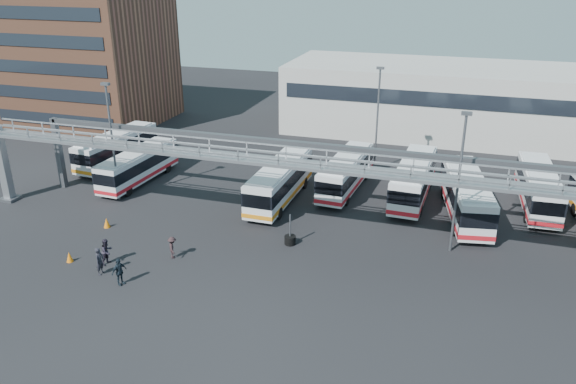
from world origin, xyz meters
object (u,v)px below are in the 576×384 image
(bus_1, at_px, (138,165))
(pedestrian_d, at_px, (119,272))
(light_pole_left, at_px, (112,136))
(pedestrian_a, at_px, (100,261))
(light_pole_mid, at_px, (459,176))
(bus_0, at_px, (117,147))
(bus_4, at_px, (280,181))
(bus_5, at_px, (346,172))
(tire_stack, at_px, (290,239))
(pedestrian_c, at_px, (172,248))
(cone_right, at_px, (107,223))
(light_pole_back, at_px, (378,114))
(bus_7, at_px, (466,194))
(pedestrian_b, at_px, (107,251))
(bus_8, at_px, (538,187))
(bus_6, at_px, (414,178))
(cone_left, at_px, (69,257))

(bus_1, relative_size, pedestrian_d, 5.52)
(light_pole_left, height_order, pedestrian_a, light_pole_left)
(light_pole_mid, height_order, bus_0, light_pole_mid)
(bus_0, bearing_deg, pedestrian_a, -54.60)
(bus_0, relative_size, bus_4, 0.97)
(bus_5, distance_m, tire_stack, 11.83)
(bus_5, height_order, pedestrian_c, bus_5)
(bus_0, bearing_deg, pedestrian_c, -42.09)
(pedestrian_a, height_order, cone_right, pedestrian_a)
(bus_0, height_order, tire_stack, bus_0)
(bus_0, relative_size, cone_right, 13.59)
(light_pole_back, height_order, pedestrian_a, light_pole_back)
(bus_7, bearing_deg, pedestrian_b, -156.17)
(light_pole_back, distance_m, bus_8, 15.73)
(light_pole_back, distance_m, bus_6, 8.35)
(bus_0, bearing_deg, bus_4, -7.55)
(light_pole_mid, xyz_separation_m, pedestrian_a, (-21.96, -10.35, -4.77))
(light_pole_left, relative_size, bus_1, 1.00)
(cone_right, bearing_deg, bus_6, 30.78)
(bus_5, distance_m, bus_7, 10.74)
(pedestrian_a, distance_m, pedestrian_b, 1.37)
(bus_4, bearing_deg, bus_5, 41.67)
(bus_6, height_order, pedestrian_a, bus_6)
(bus_8, xyz_separation_m, cone_left, (-31.49, -19.87, -1.46))
(cone_right, bearing_deg, pedestrian_c, -20.96)
(bus_0, height_order, bus_4, bus_4)
(bus_7, relative_size, bus_8, 1.07)
(light_pole_back, height_order, cone_right, light_pole_back)
(bus_6, bearing_deg, bus_1, -168.79)
(cone_right, bearing_deg, bus_4, 38.93)
(bus_7, distance_m, pedestrian_a, 28.26)
(light_pole_left, relative_size, bus_8, 0.93)
(light_pole_back, distance_m, pedestrian_c, 24.80)
(pedestrian_c, bearing_deg, bus_1, 7.64)
(light_pole_left, distance_m, bus_4, 14.58)
(light_pole_back, distance_m, cone_left, 30.38)
(light_pole_back, bearing_deg, light_pole_left, -145.01)
(light_pole_left, bearing_deg, bus_7, 10.74)
(pedestrian_a, bearing_deg, light_pole_back, -31.45)
(light_pole_left, xyz_separation_m, cone_left, (3.00, -10.60, -5.36))
(bus_6, relative_size, cone_left, 15.21)
(pedestrian_b, xyz_separation_m, tire_stack, (11.06, 6.52, -0.53))
(bus_0, height_order, pedestrian_c, bus_0)
(bus_6, height_order, cone_right, bus_6)
(bus_4, height_order, pedestrian_c, bus_4)
(light_pole_left, height_order, bus_1, light_pole_left)
(pedestrian_a, distance_m, pedestrian_d, 2.11)
(bus_8, relative_size, pedestrian_d, 5.93)
(light_pole_mid, xyz_separation_m, cone_left, (-25.00, -9.60, -5.36))
(bus_6, xyz_separation_m, bus_7, (4.39, -2.56, 0.06))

